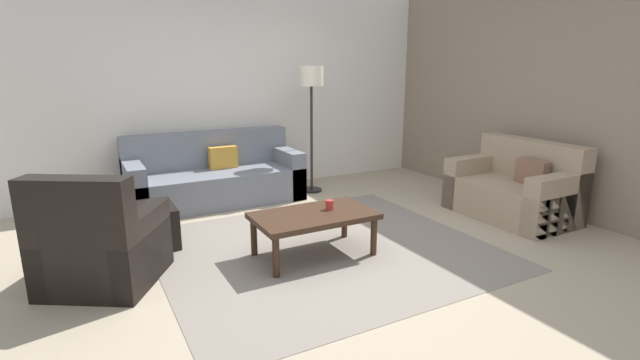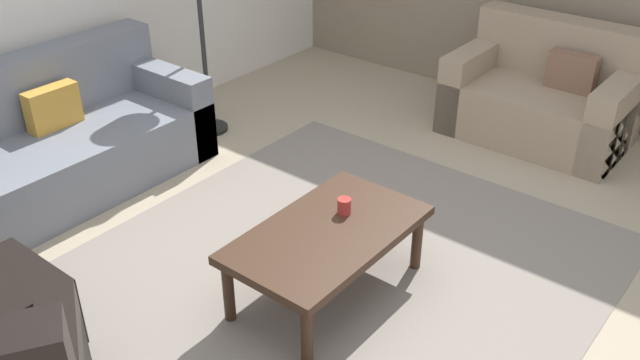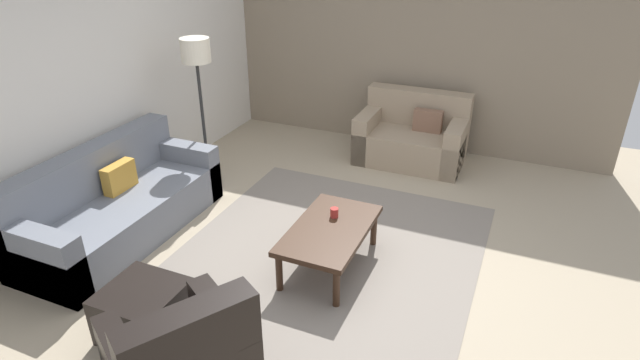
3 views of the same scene
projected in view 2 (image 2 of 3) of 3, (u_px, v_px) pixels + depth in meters
ground_plane at (333, 273)px, 3.91m from camera, size 8.00×8.00×0.00m
area_rug at (333, 273)px, 3.91m from camera, size 3.01×2.72×0.01m
couch_main at (43, 150)px, 4.58m from camera, size 2.14×0.89×0.88m
couch_loveseat at (544, 98)px, 5.33m from camera, size 0.85×1.34×0.88m
coffee_table at (328, 238)px, 3.59m from camera, size 1.10×0.64×0.41m
cup at (344, 206)px, 3.68m from camera, size 0.08×0.08×0.09m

